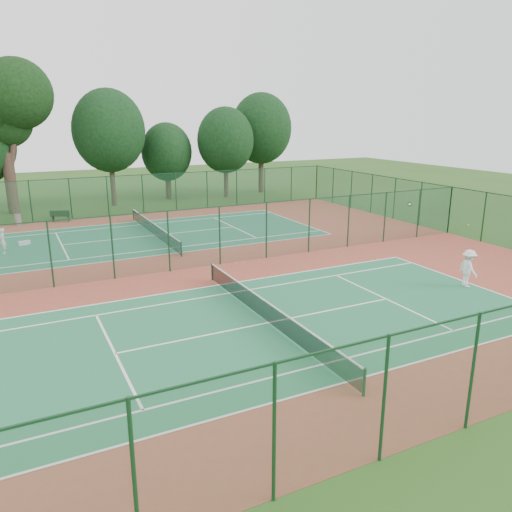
{
  "coord_description": "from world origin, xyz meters",
  "views": [
    {
      "loc": [
        -9.2,
        -26.31,
        8.47
      ],
      "look_at": [
        1.7,
        -4.42,
        1.6
      ],
      "focal_mm": 35.0,
      "sensor_mm": 36.0,
      "label": 1
    }
  ],
  "objects_px": {
    "kit_bag": "(24,243)",
    "big_tree": "(1,104)",
    "player_far": "(3,241)",
    "bench": "(60,216)",
    "player_near": "(468,268)",
    "trash_bin": "(18,220)"
  },
  "relations": [
    {
      "from": "player_far",
      "to": "trash_bin",
      "type": "distance_m",
      "value": 9.04
    },
    {
      "from": "player_far",
      "to": "big_tree",
      "type": "bearing_deg",
      "value": 171.47
    },
    {
      "from": "player_near",
      "to": "player_far",
      "type": "height_order",
      "value": "player_near"
    },
    {
      "from": "player_near",
      "to": "bench",
      "type": "height_order",
      "value": "player_near"
    },
    {
      "from": "player_far",
      "to": "trash_bin",
      "type": "bearing_deg",
      "value": 168.38
    },
    {
      "from": "bench",
      "to": "big_tree",
      "type": "height_order",
      "value": "big_tree"
    },
    {
      "from": "bench",
      "to": "player_near",
      "type": "bearing_deg",
      "value": -37.27
    },
    {
      "from": "player_far",
      "to": "bench",
      "type": "distance_m",
      "value": 9.95
    },
    {
      "from": "player_far",
      "to": "kit_bag",
      "type": "height_order",
      "value": "player_far"
    },
    {
      "from": "player_far",
      "to": "kit_bag",
      "type": "relative_size",
      "value": 2.17
    },
    {
      "from": "player_near",
      "to": "trash_bin",
      "type": "height_order",
      "value": "player_near"
    },
    {
      "from": "player_near",
      "to": "big_tree",
      "type": "bearing_deg",
      "value": 42.47
    },
    {
      "from": "trash_bin",
      "to": "bench",
      "type": "distance_m",
      "value": 3.2
    },
    {
      "from": "player_far",
      "to": "bench",
      "type": "xyz_separation_m",
      "value": [
        4.32,
        8.96,
        -0.32
      ]
    },
    {
      "from": "player_far",
      "to": "trash_bin",
      "type": "height_order",
      "value": "player_far"
    },
    {
      "from": "kit_bag",
      "to": "big_tree",
      "type": "bearing_deg",
      "value": 73.49
    },
    {
      "from": "trash_bin",
      "to": "kit_bag",
      "type": "bearing_deg",
      "value": -88.91
    },
    {
      "from": "bench",
      "to": "big_tree",
      "type": "xyz_separation_m",
      "value": [
        -3.24,
        6.21,
        8.96
      ]
    },
    {
      "from": "kit_bag",
      "to": "big_tree",
      "type": "xyz_separation_m",
      "value": [
        -0.18,
        13.34,
        9.32
      ]
    },
    {
      "from": "player_far",
      "to": "trash_bin",
      "type": "xyz_separation_m",
      "value": [
        1.13,
        8.96,
        -0.36
      ]
    },
    {
      "from": "player_near",
      "to": "player_far",
      "type": "distance_m",
      "value": 27.69
    },
    {
      "from": "big_tree",
      "to": "player_near",
      "type": "bearing_deg",
      "value": -58.47
    }
  ]
}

